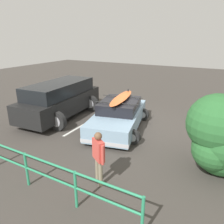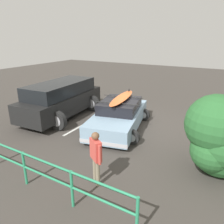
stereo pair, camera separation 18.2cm
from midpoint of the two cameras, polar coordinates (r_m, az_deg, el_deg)
name	(u,v)px [view 2 (the right image)]	position (r m, az deg, el deg)	size (l,w,h in m)	color
ground_plane	(134,126)	(10.10, 6.22, -3.76)	(44.00, 44.00, 0.02)	#423D38
parking_stripe	(89,121)	(10.62, -5.48, -2.48)	(3.70, 0.12, 0.00)	silver
sedan_car	(119,115)	(9.65, 2.39, -0.87)	(2.92, 4.53, 1.53)	#8CADC6
suv_car	(62,99)	(11.25, -12.60, 3.41)	(2.87, 5.09, 1.78)	black
person_bystander	(96,154)	(5.95, -3.35, -10.81)	(0.52, 0.40, 1.56)	gray
railing_fence	(5,155)	(7.10, -25.58, -10.06)	(8.47, 0.21, 1.00)	#2D9366
bush_near_left	(218,137)	(7.00, 26.71, -5.95)	(1.94, 2.11, 2.50)	brown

